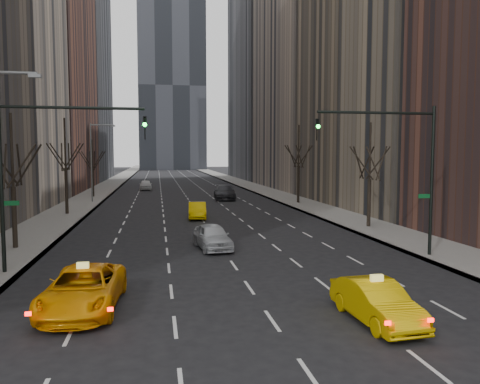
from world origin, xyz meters
TOP-DOWN VIEW (x-y plane):
  - ground at (0.00, 0.00)m, footprint 400.00×400.00m
  - sidewalk_left at (-12.25, 70.00)m, footprint 4.50×320.00m
  - sidewalk_right at (12.25, 70.00)m, footprint 4.50×320.00m
  - bld_left_far at (-21.50, 66.00)m, footprint 14.00×28.00m
  - bld_left_deep at (-21.50, 96.00)m, footprint 14.00×30.00m
  - bld_right_far at (21.50, 64.00)m, footprint 14.00×28.00m
  - bld_right_deep at (21.50, 95.00)m, footprint 14.00×30.00m
  - tower_far at (2.00, 170.00)m, footprint 24.00×24.00m
  - tree_lw_b at (-12.00, 18.00)m, footprint 3.36×3.50m
  - tree_lw_c at (-12.00, 34.00)m, footprint 3.36×3.50m
  - tree_lw_d at (-12.00, 52.00)m, footprint 3.36×3.50m
  - tree_rw_b at (12.00, 22.00)m, footprint 3.36×3.50m
  - tree_rw_c at (12.00, 40.00)m, footprint 3.36×3.50m
  - traffic_mast_left at (-9.11, 12.00)m, footprint 6.69×0.39m
  - traffic_mast_right at (9.11, 12.00)m, footprint 6.69×0.39m
  - streetlight_far at (-10.84, 45.00)m, footprint 2.83×0.22m
  - taxi_suv at (-6.43, 6.28)m, footprint 2.82×5.59m
  - taxi_sedan at (3.39, 3.28)m, footprint 1.74×4.30m
  - silver_sedan_ahead at (-0.58, 16.32)m, footprint 2.25×4.53m
  - far_taxi at (-0.35, 29.65)m, footprint 1.79×4.37m
  - far_suv_grey at (4.44, 46.38)m, footprint 2.88×6.25m
  - far_car_white at (-5.58, 63.90)m, footprint 1.99×4.66m

SIDE VIEW (x-z plane):
  - ground at x=0.00m, z-range 0.00..0.00m
  - sidewalk_left at x=-12.25m, z-range 0.00..0.15m
  - sidewalk_right at x=12.25m, z-range 0.00..0.15m
  - taxi_sedan at x=3.39m, z-range 0.00..1.39m
  - far_taxi at x=-0.35m, z-range 0.00..1.41m
  - silver_sedan_ahead at x=-0.58m, z-range 0.00..1.48m
  - taxi_suv at x=-6.43m, z-range 0.00..1.52m
  - far_car_white at x=-5.58m, z-range 0.00..1.57m
  - far_suv_grey at x=4.44m, z-range 0.00..1.77m
  - tree_lw_d at x=-12.00m, z-range -0.12..7.24m
  - tree_lw_b at x=-12.00m, z-range -0.19..7.63m
  - tree_rw_b at x=12.00m, z-range -0.19..7.63m
  - tree_lw_c at x=-12.00m, z-range -0.33..8.41m
  - tree_rw_c at x=12.00m, z-range -0.33..8.41m
  - traffic_mast_left at x=-9.11m, z-range 1.49..9.49m
  - traffic_mast_right at x=9.11m, z-range 1.49..9.49m
  - streetlight_far at x=-10.84m, z-range 1.12..10.12m
  - bld_left_far at x=-21.50m, z-range 0.00..44.00m
  - bld_right_far at x=21.50m, z-range 0.00..50.00m
  - bld_right_deep at x=21.50m, z-range 0.00..58.00m
  - bld_left_deep at x=-21.50m, z-range 0.00..60.00m
  - tower_far at x=2.00m, z-range 0.00..120.00m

